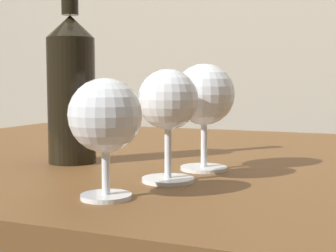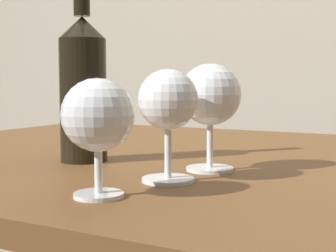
# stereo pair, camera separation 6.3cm
# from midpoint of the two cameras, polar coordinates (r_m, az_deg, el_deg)

# --- Properties ---
(dining_table) EXTENTS (1.27, 0.92, 0.72)m
(dining_table) POSITION_cam_midpoint_polar(r_m,az_deg,el_deg) (0.89, 5.50, -8.86)
(dining_table) COLOR brown
(dining_table) RESTS_ON ground_plane
(wine_glass_merlot) EXTENTS (0.08, 0.08, 0.13)m
(wine_glass_merlot) POSITION_cam_midpoint_polar(r_m,az_deg,el_deg) (0.54, -4.82, 0.93)
(wine_glass_merlot) COLOR white
(wine_glass_merlot) RESTS_ON dining_table
(wine_glass_white) EXTENTS (0.08, 0.08, 0.14)m
(wine_glass_white) POSITION_cam_midpoint_polar(r_m,az_deg,el_deg) (0.62, 2.87, 2.68)
(wine_glass_white) COLOR white
(wine_glass_white) RESTS_ON dining_table
(wine_glass_amber) EXTENTS (0.09, 0.09, 0.15)m
(wine_glass_amber) POSITION_cam_midpoint_polar(r_m,az_deg,el_deg) (0.71, 7.43, 3.35)
(wine_glass_amber) COLOR white
(wine_glass_amber) RESTS_ON dining_table
(wine_bottle) EXTENTS (0.07, 0.07, 0.30)m
(wine_bottle) POSITION_cam_midpoint_polar(r_m,az_deg,el_deg) (0.79, -7.55, 4.63)
(wine_bottle) COLOR black
(wine_bottle) RESTS_ON dining_table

